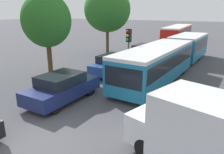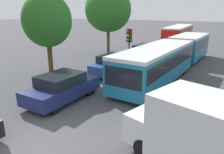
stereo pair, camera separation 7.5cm
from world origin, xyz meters
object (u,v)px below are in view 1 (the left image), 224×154
at_px(city_bus_rear, 178,33).
at_px(queued_car_blue, 113,64).
at_px(queued_car_navy, 62,87).
at_px(queued_car_silver, 144,52).
at_px(tree_left_mid, 47,22).
at_px(traffic_light, 129,42).
at_px(articulated_bus, 172,54).
at_px(tree_left_far, 107,10).
at_px(white_van, 219,138).

height_order(city_bus_rear, queued_car_blue, city_bus_rear).
relative_size(queued_car_navy, queued_car_blue, 1.01).
xyz_separation_m(queued_car_silver, tree_left_mid, (-4.16, -8.33, 3.10)).
bearing_deg(traffic_light, queued_car_navy, 2.33).
distance_m(articulated_bus, queued_car_navy, 9.56).
bearing_deg(articulated_bus, queued_car_blue, -46.33).
distance_m(city_bus_rear, traffic_light, 20.33).
bearing_deg(queued_car_navy, tree_left_far, 21.91).
bearing_deg(queued_car_navy, queued_car_silver, 1.60).
xyz_separation_m(queued_car_silver, tree_left_far, (-4.59, 0.82, 3.92)).
bearing_deg(tree_left_mid, city_bus_rear, 79.78).
bearing_deg(white_van, tree_left_mid, -8.72).
bearing_deg(traffic_light, tree_left_far, -126.74).
bearing_deg(traffic_light, articulated_bus, 156.63).
relative_size(white_van, traffic_light, 1.57).
relative_size(city_bus_rear, queued_car_blue, 2.57).
xyz_separation_m(white_van, tree_left_mid, (-11.53, 5.49, 2.62)).
height_order(articulated_bus, queued_car_silver, articulated_bus).
bearing_deg(tree_left_mid, traffic_light, 24.86).
bearing_deg(tree_left_far, traffic_light, -50.49).
height_order(queued_car_silver, traffic_light, traffic_light).
height_order(queued_car_silver, white_van, white_van).
height_order(city_bus_rear, traffic_light, traffic_light).
height_order(traffic_light, tree_left_far, tree_left_far).
relative_size(queued_car_navy, tree_left_far, 0.62).
xyz_separation_m(queued_car_blue, traffic_light, (1.25, -0.09, 1.75)).
bearing_deg(traffic_light, queued_car_blue, -80.59).
height_order(white_van, tree_left_far, tree_left_far).
relative_size(articulated_bus, traffic_light, 4.72).
bearing_deg(city_bus_rear, white_van, -166.64).
xyz_separation_m(city_bus_rear, white_van, (7.44, -28.15, -0.13)).
distance_m(queued_car_silver, tree_left_mid, 9.82).
relative_size(tree_left_mid, tree_left_far, 0.83).
distance_m(articulated_bus, queued_car_blue, 4.77).
height_order(queued_car_navy, white_van, white_van).
distance_m(queued_car_navy, queued_car_blue, 5.82).
xyz_separation_m(queued_car_navy, queued_car_silver, (0.17, 11.67, 0.00)).
bearing_deg(queued_car_silver, traffic_light, -168.12).
height_order(queued_car_silver, tree_left_far, tree_left_far).
relative_size(queued_car_blue, white_van, 0.80).
distance_m(articulated_bus, tree_left_mid, 9.66).
bearing_deg(white_van, traffic_light, -34.28).
bearing_deg(articulated_bus, traffic_light, -33.48).
bearing_deg(queued_car_navy, white_van, -103.56).
bearing_deg(articulated_bus, queued_car_silver, -126.19).
height_order(articulated_bus, queued_car_blue, articulated_bus).
height_order(articulated_bus, city_bus_rear, city_bus_rear).
relative_size(articulated_bus, tree_left_mid, 2.75).
xyz_separation_m(white_van, tree_left_far, (-11.95, 14.64, 3.43)).
height_order(white_van, traffic_light, traffic_light).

